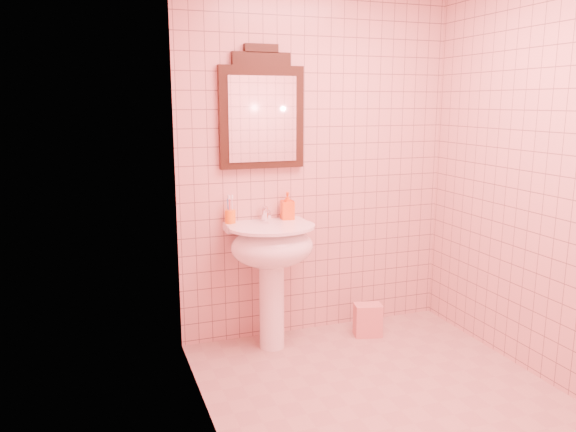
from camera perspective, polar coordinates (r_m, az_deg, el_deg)
name	(u,v)px	position (r m, az deg, el deg)	size (l,w,h in m)	color
floor	(388,398)	(3.43, 10.13, -17.74)	(2.20, 2.20, 0.00)	tan
back_wall	(317,162)	(4.00, 2.93, 5.55)	(2.00, 0.02, 2.50)	#D09991
pedestal_sink	(272,255)	(3.76, -1.65, -3.97)	(0.58, 0.58, 0.86)	white
faucet	(265,213)	(3.83, -2.31, 0.28)	(0.04, 0.16, 0.11)	white
mirror	(262,112)	(3.82, -2.69, 10.51)	(0.58, 0.06, 0.81)	black
toothbrush_cup	(230,216)	(3.79, -5.89, -0.03)	(0.07, 0.07, 0.17)	orange
soap_dispenser	(287,206)	(3.89, -0.05, 1.05)	(0.09, 0.09, 0.19)	#F25714
towel	(368,320)	(4.17, 8.11, -10.41)	(0.19, 0.13, 0.24)	tan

